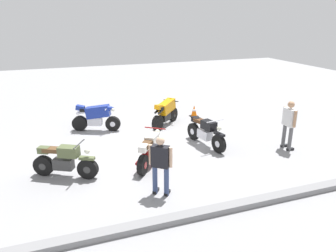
{
  "coord_description": "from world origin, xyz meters",
  "views": [
    {
      "loc": [
        2.65,
        10.37,
        4.43
      ],
      "look_at": [
        -0.93,
        0.3,
        0.75
      ],
      "focal_mm": 34.38,
      "sensor_mm": 36.0,
      "label": 1
    }
  ],
  "objects_px": {
    "person_in_white_shirt": "(289,122)",
    "person_in_black_shirt": "(161,163)",
    "motorcycle_cream_vintage": "(150,150)",
    "motorcycle_blue_sportbike": "(96,117)",
    "motorcycle_black_cruiser": "(206,132)",
    "traffic_cone": "(194,111)",
    "motorcycle_orange_sportbike": "(166,112)",
    "motorcycle_olive_vintage": "(65,161)"
  },
  "relations": [
    {
      "from": "person_in_black_shirt",
      "to": "person_in_white_shirt",
      "type": "relative_size",
      "value": 0.94
    },
    {
      "from": "motorcycle_black_cruiser",
      "to": "traffic_cone",
      "type": "relative_size",
      "value": 3.91
    },
    {
      "from": "motorcycle_orange_sportbike",
      "to": "person_in_white_shirt",
      "type": "xyz_separation_m",
      "value": [
        -3.12,
        3.83,
        0.39
      ]
    },
    {
      "from": "motorcycle_cream_vintage",
      "to": "motorcycle_blue_sportbike",
      "type": "distance_m",
      "value": 3.94
    },
    {
      "from": "person_in_white_shirt",
      "to": "person_in_black_shirt",
      "type": "bearing_deg",
      "value": -161.88
    },
    {
      "from": "motorcycle_black_cruiser",
      "to": "motorcycle_olive_vintage",
      "type": "xyz_separation_m",
      "value": [
        4.84,
        0.77,
        -0.03
      ]
    },
    {
      "from": "motorcycle_orange_sportbike",
      "to": "person_in_black_shirt",
      "type": "height_order",
      "value": "person_in_black_shirt"
    },
    {
      "from": "motorcycle_cream_vintage",
      "to": "motorcycle_blue_sportbike",
      "type": "xyz_separation_m",
      "value": [
        1.13,
        -3.78,
        0.11
      ]
    },
    {
      "from": "motorcycle_blue_sportbike",
      "to": "motorcycle_olive_vintage",
      "type": "xyz_separation_m",
      "value": [
        1.4,
        3.7,
        -0.11
      ]
    },
    {
      "from": "motorcycle_orange_sportbike",
      "to": "person_in_white_shirt",
      "type": "bearing_deg",
      "value": -93.07
    },
    {
      "from": "motorcycle_cream_vintage",
      "to": "person_in_white_shirt",
      "type": "relative_size",
      "value": 0.97
    },
    {
      "from": "motorcycle_black_cruiser",
      "to": "motorcycle_cream_vintage",
      "type": "xyz_separation_m",
      "value": [
        2.31,
        0.85,
        -0.03
      ]
    },
    {
      "from": "motorcycle_olive_vintage",
      "to": "motorcycle_blue_sportbike",
      "type": "bearing_deg",
      "value": 97.67
    },
    {
      "from": "motorcycle_cream_vintage",
      "to": "person_in_white_shirt",
      "type": "height_order",
      "value": "person_in_white_shirt"
    },
    {
      "from": "motorcycle_blue_sportbike",
      "to": "person_in_black_shirt",
      "type": "height_order",
      "value": "person_in_black_shirt"
    },
    {
      "from": "motorcycle_black_cruiser",
      "to": "motorcycle_olive_vintage",
      "type": "height_order",
      "value": "motorcycle_black_cruiser"
    },
    {
      "from": "person_in_white_shirt",
      "to": "traffic_cone",
      "type": "relative_size",
      "value": 3.25
    },
    {
      "from": "motorcycle_black_cruiser",
      "to": "motorcycle_blue_sportbike",
      "type": "height_order",
      "value": "motorcycle_blue_sportbike"
    },
    {
      "from": "motorcycle_cream_vintage",
      "to": "motorcycle_blue_sportbike",
      "type": "height_order",
      "value": "motorcycle_blue_sportbike"
    },
    {
      "from": "motorcycle_black_cruiser",
      "to": "person_in_white_shirt",
      "type": "xyz_separation_m",
      "value": [
        -2.54,
        1.21,
        0.47
      ]
    },
    {
      "from": "motorcycle_cream_vintage",
      "to": "motorcycle_blue_sportbike",
      "type": "bearing_deg",
      "value": 52.81
    },
    {
      "from": "motorcycle_blue_sportbike",
      "to": "motorcycle_orange_sportbike",
      "type": "distance_m",
      "value": 2.87
    },
    {
      "from": "motorcycle_blue_sportbike",
      "to": "motorcycle_olive_vintage",
      "type": "distance_m",
      "value": 3.95
    },
    {
      "from": "motorcycle_orange_sportbike",
      "to": "person_in_black_shirt",
      "type": "bearing_deg",
      "value": -152.82
    },
    {
      "from": "motorcycle_orange_sportbike",
      "to": "motorcycle_cream_vintage",
      "type": "bearing_deg",
      "value": -158.63
    },
    {
      "from": "motorcycle_olive_vintage",
      "to": "motorcycle_orange_sportbike",
      "type": "distance_m",
      "value": 5.44
    },
    {
      "from": "motorcycle_orange_sportbike",
      "to": "person_in_white_shirt",
      "type": "distance_m",
      "value": 4.96
    },
    {
      "from": "motorcycle_black_cruiser",
      "to": "traffic_cone",
      "type": "height_order",
      "value": "motorcycle_black_cruiser"
    },
    {
      "from": "person_in_white_shirt",
      "to": "traffic_cone",
      "type": "height_order",
      "value": "person_in_white_shirt"
    },
    {
      "from": "motorcycle_cream_vintage",
      "to": "traffic_cone",
      "type": "bearing_deg",
      "value": -2.51
    },
    {
      "from": "motorcycle_black_cruiser",
      "to": "person_in_black_shirt",
      "type": "bearing_deg",
      "value": -56.11
    },
    {
      "from": "motorcycle_cream_vintage",
      "to": "motorcycle_orange_sportbike",
      "type": "distance_m",
      "value": 3.88
    },
    {
      "from": "motorcycle_olive_vintage",
      "to": "person_in_white_shirt",
      "type": "bearing_deg",
      "value": 24.98
    },
    {
      "from": "motorcycle_blue_sportbike",
      "to": "person_in_black_shirt",
      "type": "relative_size",
      "value": 1.17
    },
    {
      "from": "motorcycle_black_cruiser",
      "to": "motorcycle_blue_sportbike",
      "type": "distance_m",
      "value": 4.51
    },
    {
      "from": "motorcycle_black_cruiser",
      "to": "motorcycle_orange_sportbike",
      "type": "bearing_deg",
      "value": -179.38
    },
    {
      "from": "motorcycle_orange_sportbike",
      "to": "traffic_cone",
      "type": "height_order",
      "value": "motorcycle_orange_sportbike"
    },
    {
      "from": "motorcycle_olive_vintage",
      "to": "traffic_cone",
      "type": "relative_size",
      "value": 3.38
    },
    {
      "from": "motorcycle_olive_vintage",
      "to": "traffic_cone",
      "type": "distance_m",
      "value": 7.2
    },
    {
      "from": "motorcycle_black_cruiser",
      "to": "person_in_black_shirt",
      "type": "distance_m",
      "value": 3.68
    },
    {
      "from": "motorcycle_cream_vintage",
      "to": "motorcycle_orange_sportbike",
      "type": "xyz_separation_m",
      "value": [
        -1.72,
        -3.47,
        0.11
      ]
    },
    {
      "from": "motorcycle_orange_sportbike",
      "to": "motorcycle_blue_sportbike",
      "type": "bearing_deg",
      "value": 131.74
    }
  ]
}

